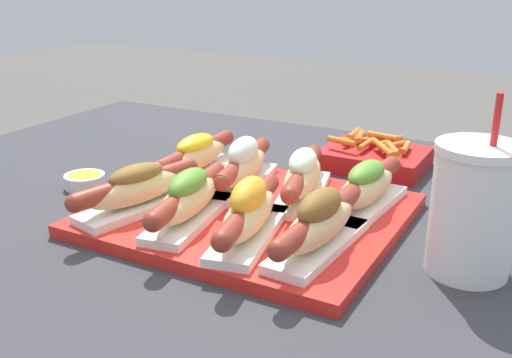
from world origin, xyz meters
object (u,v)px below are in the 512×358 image
object	(u,v)px
hot_dog_0	(137,189)
hot_dog_6	(303,176)
hot_dog_5	(243,166)
drink_cup	(473,210)
hot_dog_7	(366,188)
serving_tray	(249,215)
sauce_bowl	(85,180)
hot_dog_1	(189,198)
fries_basket	(374,157)
hot_dog_2	(249,213)
hot_dog_3	(319,224)
hot_dog_4	(196,156)

from	to	relation	value
hot_dog_0	hot_dog_6	xyz separation A→B (m)	(0.19, 0.16, 0.00)
hot_dog_5	drink_cup	distance (m)	0.37
hot_dog_7	serving_tray	bearing A→B (deg)	-152.11
hot_dog_0	sauce_bowl	world-z (taller)	hot_dog_0
hot_dog_7	hot_dog_6	bearing A→B (deg)	179.54
hot_dog_1	hot_dog_7	distance (m)	0.25
serving_tray	sauce_bowl	xyz separation A→B (m)	(-0.31, -0.01, 0.00)
drink_cup	fries_basket	size ratio (longest dim) A/B	1.21
hot_dog_1	hot_dog_2	xyz separation A→B (m)	(0.10, -0.01, 0.00)
hot_dog_5	hot_dog_7	size ratio (longest dim) A/B	0.99
hot_dog_1	hot_dog_2	bearing A→B (deg)	-3.85
serving_tray	hot_dog_3	bearing A→B (deg)	-27.68
hot_dog_0	hot_dog_1	distance (m)	0.09
serving_tray	hot_dog_5	distance (m)	0.10
serving_tray	drink_cup	size ratio (longest dim) A/B	1.91
hot_dog_4	hot_dog_2	bearing A→B (deg)	-40.83
hot_dog_6	drink_cup	bearing A→B (deg)	-18.47
hot_dog_2	hot_dog_6	distance (m)	0.17
sauce_bowl	fries_basket	bearing A→B (deg)	40.34
hot_dog_5	fries_basket	bearing A→B (deg)	60.89
hot_dog_5	fries_basket	world-z (taller)	hot_dog_5
hot_dog_0	hot_dog_3	xyz separation A→B (m)	(0.28, 0.01, 0.00)
hot_dog_1	sauce_bowl	xyz separation A→B (m)	(-0.26, 0.07, -0.04)
serving_tray	fries_basket	xyz separation A→B (m)	(0.08, 0.32, 0.01)
serving_tray	hot_dog_5	world-z (taller)	hot_dog_5
hot_dog_2	hot_dog_7	size ratio (longest dim) A/B	0.98
serving_tray	fries_basket	distance (m)	0.33
hot_dog_3	hot_dog_4	world-z (taller)	hot_dog_3
hot_dog_5	drink_cup	size ratio (longest dim) A/B	1.01
hot_dog_2	hot_dog_3	world-z (taller)	hot_dog_2
hot_dog_3	hot_dog_7	bearing A→B (deg)	87.20
sauce_bowl	serving_tray	bearing A→B (deg)	2.36
serving_tray	hot_dog_1	world-z (taller)	hot_dog_1
hot_dog_7	fries_basket	distance (m)	0.25
sauce_bowl	fries_basket	size ratio (longest dim) A/B	0.37
hot_dog_7	hot_dog_4	bearing A→B (deg)	178.45
hot_dog_3	sauce_bowl	size ratio (longest dim) A/B	3.39
hot_dog_3	fries_basket	xyz separation A→B (m)	(-0.06, 0.39, -0.03)
hot_dog_5	sauce_bowl	bearing A→B (deg)	-160.90
hot_dog_4	hot_dog_7	world-z (taller)	hot_dog_7
hot_dog_2	fries_basket	xyz separation A→B (m)	(0.03, 0.41, -0.03)
hot_dog_6	hot_dog_2	bearing A→B (deg)	-90.06
hot_dog_0	fries_basket	distance (m)	0.46
hot_dog_0	hot_dog_2	size ratio (longest dim) A/B	1.00
hot_dog_2	hot_dog_3	xyz separation A→B (m)	(0.09, 0.01, -0.00)
drink_cup	sauce_bowl	bearing A→B (deg)	-179.53
hot_dog_2	hot_dog_5	size ratio (longest dim) A/B	1.00
serving_tray	hot_dog_7	bearing A→B (deg)	27.89
hot_dog_1	hot_dog_7	bearing A→B (deg)	38.51
hot_dog_2	sauce_bowl	distance (m)	0.37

